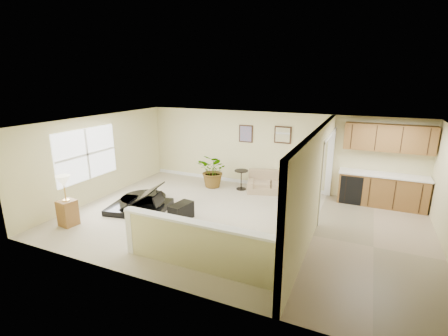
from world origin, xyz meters
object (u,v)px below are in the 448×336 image
at_px(piano, 140,187).
at_px(small_plant, 297,190).
at_px(palm_plant, 214,171).
at_px(accent_table, 241,177).
at_px(lamp_stand, 67,205).
at_px(loveseat, 271,182).
at_px(piano_bench, 181,212).

height_order(piano, small_plant, piano).
xyz_separation_m(palm_plant, small_plant, (2.77, 0.10, -0.30)).
distance_m(accent_table, lamp_stand, 5.19).
bearing_deg(lamp_stand, small_plant, 41.30).
distance_m(piano, lamp_stand, 1.91).
relative_size(palm_plant, lamp_stand, 0.95).
relative_size(loveseat, accent_table, 2.61).
bearing_deg(palm_plant, lamp_stand, -116.28).
relative_size(accent_table, small_plant, 1.05).
relative_size(piano, accent_table, 3.12).
height_order(piano_bench, palm_plant, palm_plant).
bearing_deg(piano, small_plant, 22.03).
relative_size(palm_plant, small_plant, 1.96).
height_order(piano, lamp_stand, piano).
distance_m(loveseat, palm_plant, 1.93).
distance_m(piano_bench, palm_plant, 2.75).
distance_m(loveseat, small_plant, 0.94).
xyz_separation_m(accent_table, small_plant, (1.85, -0.06, -0.15)).
height_order(piano_bench, lamp_stand, lamp_stand).
distance_m(piano, loveseat, 4.12).
relative_size(loveseat, lamp_stand, 1.32).
xyz_separation_m(piano, lamp_stand, (-0.95, -1.65, -0.06)).
bearing_deg(piano_bench, piano, 170.34).
relative_size(accent_table, lamp_stand, 0.51).
relative_size(accent_table, palm_plant, 0.54).
relative_size(piano, palm_plant, 1.67).
height_order(piano, loveseat, piano).
height_order(piano_bench, accent_table, accent_table).
bearing_deg(loveseat, small_plant, -34.02).
bearing_deg(accent_table, palm_plant, -170.25).
bearing_deg(accent_table, piano, -127.34).
distance_m(piano, small_plant, 4.63).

